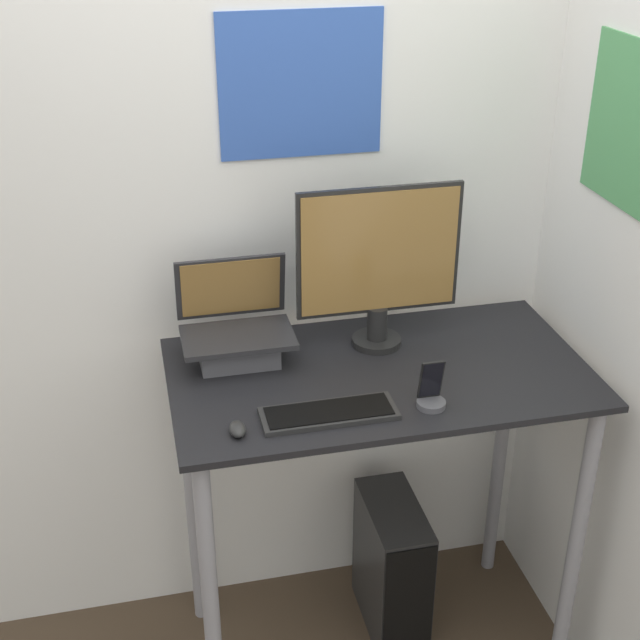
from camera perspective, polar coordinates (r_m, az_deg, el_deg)
wall_back at (r=2.77m, az=1.56°, el=4.99°), size 6.00×0.06×2.60m
desk at (r=2.63m, az=3.68°, el=-7.14°), size 1.18×0.65×1.08m
laptop at (r=2.54m, az=-5.34°, el=-0.97°), size 0.32×0.24×0.28m
monitor at (r=2.54m, az=3.78°, el=3.49°), size 0.48×0.15×0.49m
keyboard at (r=2.31m, az=0.57°, el=-5.99°), size 0.35×0.12×0.02m
mouse at (r=2.25m, az=-5.31°, el=-6.96°), size 0.04×0.07×0.03m
cell_phone at (r=2.35m, az=7.12°, el=-4.70°), size 0.08×0.08×0.14m
computer_tower at (r=3.11m, az=4.63°, el=-15.46°), size 0.17×0.37×0.49m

